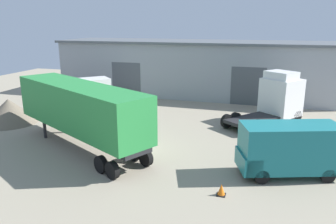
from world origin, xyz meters
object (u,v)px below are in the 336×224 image
tractor_unit_white (276,99)px  container_trailer_green (80,108)px  delivery_van_white (81,93)px  gravel_pile (9,111)px  traffic_cone (221,190)px  delivery_van_teal (287,148)px

tractor_unit_white → container_trailer_green: (-11.45, -9.36, 0.69)m
delivery_van_white → gravel_pile: (-2.99, -5.53, -0.50)m
container_trailer_green → traffic_cone: bearing=-171.3°
tractor_unit_white → gravel_pile: tractor_unit_white is taller
tractor_unit_white → container_trailer_green: container_trailer_green is taller
tractor_unit_white → delivery_van_white: tractor_unit_white is taller
delivery_van_teal → gravel_pile: 20.45m
tractor_unit_white → traffic_cone: (-2.36, -12.59, -1.62)m
container_trailer_green → traffic_cone: size_ratio=20.10×
tractor_unit_white → delivery_van_white: (-16.74, -0.75, -0.42)m
tractor_unit_white → delivery_van_white: bearing=130.8°
delivery_van_white → tractor_unit_white: bearing=-42.7°
container_trailer_green → delivery_van_teal: (11.90, -0.22, -1.12)m
tractor_unit_white → gravel_pile: bearing=145.9°
container_trailer_green → delivery_van_teal: 11.96m
traffic_cone → delivery_van_teal: bearing=46.9°
delivery_van_white → traffic_cone: size_ratio=9.58×
gravel_pile → traffic_cone: size_ratio=7.59×
tractor_unit_white → delivery_van_teal: bearing=-139.1°
container_trailer_green → traffic_cone: 9.92m
tractor_unit_white → gravel_pile: 20.72m
container_trailer_green → delivery_van_teal: container_trailer_green is taller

